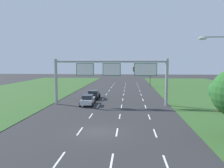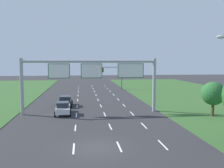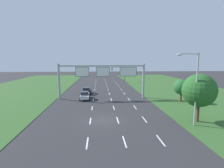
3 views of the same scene
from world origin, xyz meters
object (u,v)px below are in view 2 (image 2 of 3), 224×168
object	(u,v)px
car_near_red	(65,101)
sign_gantry	(92,75)
roadside_tree_mid	(213,94)
traffic_light_mast	(114,73)
car_lead_silver	(63,108)

from	to	relation	value
car_near_red	sign_gantry	bearing A→B (deg)	-55.58
sign_gantry	roadside_tree_mid	world-z (taller)	sign_gantry
sign_gantry	traffic_light_mast	distance (m)	27.62
car_near_red	roadside_tree_mid	size ratio (longest dim) A/B	0.98
car_lead_silver	traffic_light_mast	distance (m)	29.08
sign_gantry	car_lead_silver	bearing A→B (deg)	-176.19
traffic_light_mast	sign_gantry	bearing A→B (deg)	-103.13
car_near_red	sign_gantry	distance (m)	7.80
traffic_light_mast	roadside_tree_mid	size ratio (longest dim) A/B	1.33
traffic_light_mast	roadside_tree_mid	bearing A→B (deg)	-75.58
car_near_red	car_lead_silver	xyz separation A→B (m)	(0.06, -5.65, 0.00)
sign_gantry	traffic_light_mast	xyz separation A→B (m)	(6.27, 26.88, -1.07)
sign_gantry	roadside_tree_mid	distance (m)	14.88
car_near_red	sign_gantry	size ratio (longest dim) A/B	0.24
car_near_red	car_lead_silver	bearing A→B (deg)	-89.97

